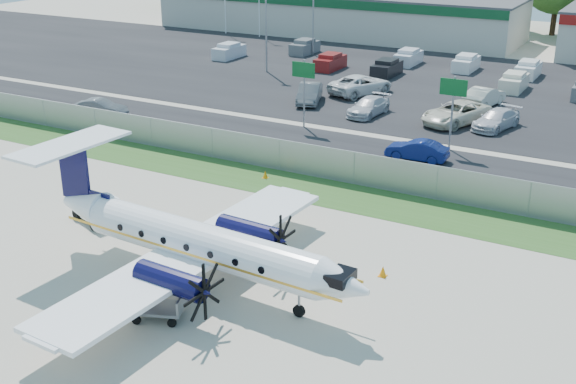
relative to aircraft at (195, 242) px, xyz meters
The scene contains 26 objects.
ground 2.28m from the aircraft, 11.22° to the left, with size 170.00×170.00×0.00m, color #B8AE9B.
grass_verge 12.42m from the aircraft, 84.92° to the left, with size 170.00×4.00×0.02m, color #2D561E.
access_road 19.35m from the aircraft, 86.76° to the left, with size 170.00×8.00×0.02m, color black.
parking_lot 40.28m from the aircraft, 88.45° to the left, with size 170.00×32.00×0.02m, color black.
perimeter_fence 14.29m from the aircraft, 85.63° to the left, with size 120.00×0.06×1.99m.
building_west 66.29m from the aircraft, 110.22° to the left, with size 46.40×12.40×5.24m.
sign_left 24.19m from the aircraft, 106.65° to the left, with size 1.80×0.26×5.00m.
sign_mid 23.54m from the aircraft, 79.98° to the left, with size 1.80×0.26×5.00m.
light_pole_nw 42.76m from the aircraft, 116.33° to the left, with size 0.90×0.35×9.09m.
light_pole_sw 51.89m from the aircraft, 111.42° to the left, with size 0.90×0.35×9.09m.
tree_line 74.25m from the aircraft, 89.16° to the left, with size 112.00×6.00×14.00m, color #2D5F1C, non-canonical shape.
aircraft is the anchor object (origin of this frame).
pushback_tug 8.87m from the aircraft, 160.15° to the left, with size 2.94×2.54×1.39m.
baggage_cart_far 3.45m from the aircraft, 83.99° to the right, with size 2.35×1.87×1.07m.
cone_nose 8.36m from the aircraft, 33.11° to the left, with size 0.35×0.35×0.50m.
cone_port_wing 6.46m from the aircraft, 122.88° to the right, with size 0.35×0.35×0.50m.
cone_starboard_wing 13.31m from the aircraft, 107.54° to the left, with size 0.34×0.34×0.48m.
road_car_west 28.54m from the aircraft, 140.60° to the left, with size 1.45×4.16×1.37m, color #595B5E.
road_car_mid 20.48m from the aircraft, 81.89° to the left, with size 1.39×3.99×1.31m, color navy.
parked_car_a 31.31m from the aircraft, 108.25° to the left, with size 1.68×4.81×1.58m, color #595B5E.
parked_car_b 28.88m from the aircraft, 98.01° to the left, with size 1.91×4.70×1.37m, color silver.
parked_car_c 29.64m from the aircraft, 84.83° to the left, with size 2.73×5.93×1.65m, color beige.
parked_car_d 30.21m from the aircraft, 79.26° to the left, with size 1.95×4.80×1.39m, color silver.
parked_car_f 35.23m from the aircraft, 101.86° to the left, with size 2.81×6.10×1.69m, color silver.
parked_car_g 35.66m from the aircraft, 84.84° to the left, with size 1.70×4.88×1.61m, color beige.
far_parking_rows 45.27m from the aircraft, 88.62° to the left, with size 56.00×10.00×1.60m, color gray, non-canonical shape.
Camera 1 is at (15.72, -22.58, 15.33)m, focal length 45.00 mm.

